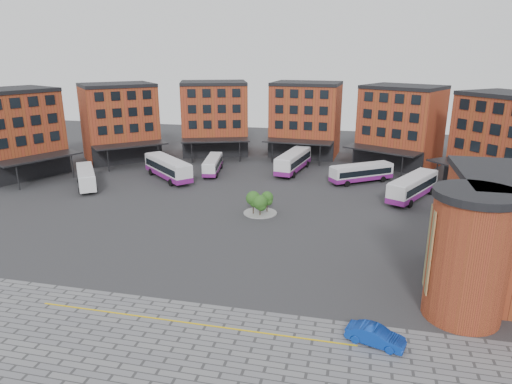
% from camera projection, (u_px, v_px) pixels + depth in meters
% --- Properties ---
extents(ground, '(160.00, 160.00, 0.00)m').
position_uv_depth(ground, '(218.00, 249.00, 49.39)').
color(ground, '#28282B').
rests_on(ground, ground).
extents(yellow_line, '(26.00, 0.15, 0.02)m').
position_uv_depth(yellow_line, '(189.00, 323.00, 35.93)').
color(yellow_line, gold).
rests_on(yellow_line, paving_zone).
extents(main_building, '(94.14, 42.48, 14.60)m').
position_uv_depth(main_building, '(255.00, 126.00, 83.84)').
color(main_building, maroon).
rests_on(main_building, ground).
extents(tree_island, '(4.40, 4.40, 3.17)m').
position_uv_depth(tree_island, '(260.00, 202.00, 59.16)').
color(tree_island, gray).
rests_on(tree_island, ground).
extents(bus_a, '(7.97, 9.92, 2.96)m').
position_uv_depth(bus_a, '(86.00, 176.00, 71.15)').
color(bus_a, silver).
rests_on(bus_a, ground).
extents(bus_b, '(11.28, 10.57, 3.55)m').
position_uv_depth(bus_b, '(168.00, 168.00, 75.48)').
color(bus_b, silver).
rests_on(bus_b, ground).
extents(bus_c, '(3.91, 10.04, 2.76)m').
position_uv_depth(bus_c, '(213.00, 165.00, 79.48)').
color(bus_c, white).
rests_on(bus_c, ground).
extents(bus_d, '(4.88, 12.79, 3.52)m').
position_uv_depth(bus_d, '(293.00, 161.00, 80.21)').
color(bus_d, silver).
rests_on(bus_d, ground).
extents(bus_e, '(10.20, 8.25, 3.03)m').
position_uv_depth(bus_e, '(361.00, 173.00, 73.65)').
color(bus_e, silver).
rests_on(bus_e, ground).
extents(bus_f, '(8.00, 11.94, 3.39)m').
position_uv_depth(bus_f, '(413.00, 187.00, 65.40)').
color(bus_f, silver).
rests_on(bus_f, ground).
extents(blue_car, '(4.50, 2.65, 1.40)m').
position_uv_depth(blue_car, '(375.00, 336.00, 33.19)').
color(blue_car, '#0C36A3').
rests_on(blue_car, ground).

